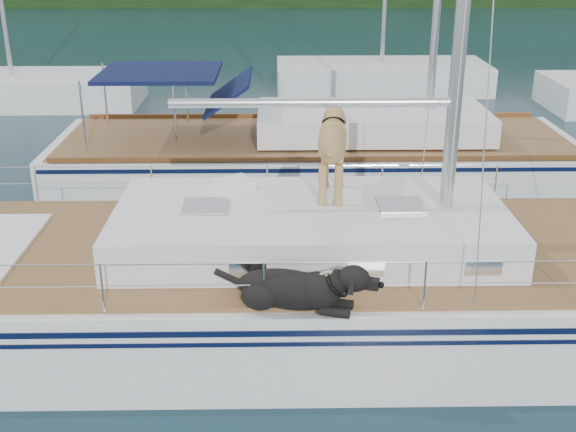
{
  "coord_description": "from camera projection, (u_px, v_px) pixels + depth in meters",
  "views": [
    {
      "loc": [
        0.35,
        -8.93,
        5.25
      ],
      "look_at": [
        0.5,
        0.2,
        1.6
      ],
      "focal_mm": 45.0,
      "sensor_mm": 36.0,
      "label": 1
    }
  ],
  "objects": [
    {
      "name": "bg_boat_center",
      "position": [
        381.0,
        77.0,
        24.98
      ],
      "size": [
        7.2,
        3.0,
        11.65
      ],
      "color": "white",
      "rests_on": "ground"
    },
    {
      "name": "main_sailboat",
      "position": [
        260.0,
        283.0,
        9.98
      ],
      "size": [
        12.0,
        4.05,
        14.01
      ],
      "color": "white",
      "rests_on": "ground"
    },
    {
      "name": "neighbor_sailboat",
      "position": [
        320.0,
        159.0,
        15.51
      ],
      "size": [
        11.0,
        3.5,
        13.3
      ],
      "color": "white",
      "rests_on": "ground"
    },
    {
      "name": "bg_boat_west",
      "position": [
        14.0,
        91.0,
        22.94
      ],
      "size": [
        8.0,
        3.0,
        11.65
      ],
      "color": "white",
      "rests_on": "ground"
    },
    {
      "name": "ground",
      "position": [
        253.0,
        326.0,
        10.23
      ],
      "size": [
        120.0,
        120.0,
        0.0
      ],
      "primitive_type": "plane",
      "color": "black",
      "rests_on": "ground"
    }
  ]
}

